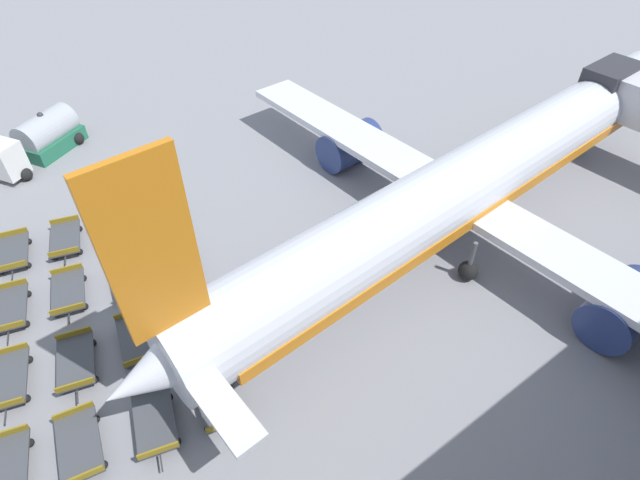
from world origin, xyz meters
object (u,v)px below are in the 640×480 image
at_px(baggage_dolly_row_mid_a_col_b, 68,292).
at_px(baggage_dolly_row_mid_b_col_a, 115,227).
at_px(baggage_dolly_row_near_col_a, 13,252).
at_px(baggage_dolly_row_mid_b_col_b, 127,277).
at_px(baggage_dolly_row_mid_a_col_c, 76,362).
at_px(baggage_dolly_row_near_col_d, 6,471).
at_px(baggage_dolly_row_mid_a_col_d, 79,445).
at_px(baggage_dolly_row_mid_b_col_d, 155,421).
at_px(fuel_tanker_primary, 38,140).
at_px(baggage_dolly_row_near_col_c, 8,380).
at_px(airplane, 474,181).
at_px(baggage_dolly_row_mid_b_col_c, 137,338).
at_px(baggage_dolly_row_far_col_b, 177,263).
at_px(baggage_dolly_row_far_col_c, 191,321).
at_px(baggage_dolly_row_mid_a_col_a, 65,239).
at_px(baggage_dolly_row_near_col_b, 10,308).
at_px(baggage_dolly_row_far_col_d, 216,397).
at_px(baggage_dolly_row_far_col_a, 163,217).

xyz_separation_m(baggage_dolly_row_mid_a_col_b, baggage_dolly_row_mid_b_col_a, (-3.72, 3.74, 0.00)).
xyz_separation_m(baggage_dolly_row_near_col_a, baggage_dolly_row_mid_b_col_a, (1.22, 5.49, 0.00)).
bearing_deg(baggage_dolly_row_mid_b_col_b, baggage_dolly_row_mid_a_col_c, -44.63).
xyz_separation_m(baggage_dolly_row_near_col_d, baggage_dolly_row_mid_a_col_d, (0.62, 2.62, 0.00)).
bearing_deg(baggage_dolly_row_near_col_a, baggage_dolly_row_near_col_d, -12.10).
xyz_separation_m(baggage_dolly_row_mid_a_col_d, baggage_dolly_row_mid_b_col_d, (0.76, 2.89, 0.00)).
xyz_separation_m(baggage_dolly_row_near_col_a, baggage_dolly_row_mid_a_col_b, (4.93, 1.74, 0.00)).
bearing_deg(baggage_dolly_row_near_col_a, fuel_tanker_primary, 159.08).
relative_size(baggage_dolly_row_near_col_d, baggage_dolly_row_mid_b_col_b, 1.00).
bearing_deg(baggage_dolly_row_near_col_c, baggage_dolly_row_mid_b_col_d, 38.91).
relative_size(airplane, baggage_dolly_row_near_col_a, 11.40).
relative_size(baggage_dolly_row_mid_b_col_c, baggage_dolly_row_far_col_b, 1.00).
relative_size(baggage_dolly_row_near_col_d, baggage_dolly_row_mid_b_col_d, 1.00).
relative_size(baggage_dolly_row_near_col_c, baggage_dolly_row_mid_a_col_c, 1.00).
xyz_separation_m(baggage_dolly_row_near_col_d, baggage_dolly_row_far_col_c, (-2.63, 9.01, 0.00)).
bearing_deg(baggage_dolly_row_mid_b_col_d, baggage_dolly_row_mid_a_col_c, -159.24).
bearing_deg(baggage_dolly_row_far_col_c, baggage_dolly_row_near_col_d, -73.75).
height_order(fuel_tanker_primary, baggage_dolly_row_near_col_a, fuel_tanker_primary).
distance_m(fuel_tanker_primary, baggage_dolly_row_mid_b_col_a, 11.84).
xyz_separation_m(baggage_dolly_row_far_col_b, baggage_dolly_row_far_col_c, (4.20, -1.10, 0.00)).
relative_size(baggage_dolly_row_mid_a_col_a, baggage_dolly_row_mid_b_col_b, 1.00).
height_order(baggage_dolly_row_near_col_a, baggage_dolly_row_far_col_b, same).
bearing_deg(baggage_dolly_row_near_col_c, baggage_dolly_row_mid_a_col_c, 73.79).
bearing_deg(baggage_dolly_row_far_col_c, baggage_dolly_row_near_col_b, -130.35).
bearing_deg(baggage_dolly_row_near_col_d, baggage_dolly_row_mid_b_col_a, 145.09).
distance_m(baggage_dolly_row_near_col_b, baggage_dolly_row_mid_b_col_c, 7.25).
relative_size(baggage_dolly_row_near_col_b, baggage_dolly_row_near_col_d, 1.00).
height_order(airplane, baggage_dolly_row_mid_a_col_b, airplane).
distance_m(baggage_dolly_row_near_col_b, baggage_dolly_row_mid_a_col_b, 2.80).
bearing_deg(baggage_dolly_row_mid_a_col_a, baggage_dolly_row_mid_a_col_d, -12.60).
distance_m(baggage_dolly_row_near_col_b, baggage_dolly_row_mid_a_col_c, 5.52).
xyz_separation_m(baggage_dolly_row_near_col_b, baggage_dolly_row_mid_a_col_d, (9.36, 0.81, 0.00)).
bearing_deg(airplane, baggage_dolly_row_mid_b_col_b, -111.42).
relative_size(baggage_dolly_row_mid_a_col_b, baggage_dolly_row_mid_b_col_c, 1.00).
distance_m(baggage_dolly_row_near_col_c, baggage_dolly_row_mid_b_col_b, 7.23).
bearing_deg(baggage_dolly_row_mid_b_col_d, baggage_dolly_row_mid_b_col_c, 168.48).
distance_m(baggage_dolly_row_mid_b_col_b, baggage_dolly_row_mid_b_col_d, 8.97).
bearing_deg(baggage_dolly_row_mid_b_col_b, baggage_dolly_row_near_col_d, -45.25).
relative_size(baggage_dolly_row_near_col_b, baggage_dolly_row_mid_b_col_c, 1.00).
bearing_deg(airplane, baggage_dolly_row_far_col_b, -112.94).
distance_m(fuel_tanker_primary, baggage_dolly_row_near_col_b, 15.72).
bearing_deg(baggage_dolly_row_near_col_b, baggage_dolly_row_mid_b_col_c, 39.56).
bearing_deg(baggage_dolly_row_mid_a_col_c, airplane, 81.30).
bearing_deg(baggage_dolly_row_far_col_d, baggage_dolly_row_mid_b_col_d, -101.35).
bearing_deg(baggage_dolly_row_near_col_a, baggage_dolly_row_mid_a_col_d, -0.80).
height_order(baggage_dolly_row_near_col_a, baggage_dolly_row_mid_b_col_a, same).
relative_size(fuel_tanker_primary, baggage_dolly_row_far_col_b, 1.92).
bearing_deg(baggage_dolly_row_far_col_a, fuel_tanker_primary, -161.32).
bearing_deg(baggage_dolly_row_mid_a_col_b, baggage_dolly_row_mid_b_col_c, 20.42).
xyz_separation_m(fuel_tanker_primary, baggage_dolly_row_far_col_b, (16.79, 3.28, -0.79)).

